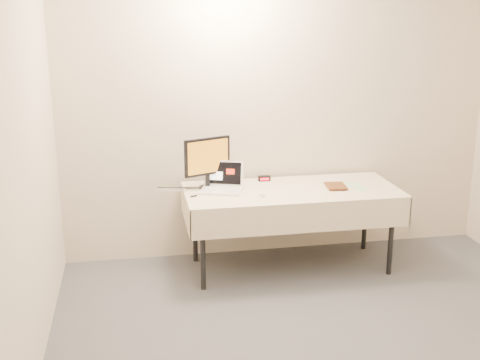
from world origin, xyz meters
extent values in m
cube|color=beige|center=(0.00, 2.50, 1.35)|extent=(4.00, 0.10, 2.70)
cylinder|color=black|center=(-0.82, 1.75, 0.34)|extent=(0.04, 0.04, 0.69)
cylinder|color=black|center=(0.82, 1.75, 0.34)|extent=(0.04, 0.04, 0.69)
cylinder|color=black|center=(-0.82, 2.34, 0.34)|extent=(0.04, 0.04, 0.69)
cylinder|color=black|center=(0.82, 2.34, 0.34)|extent=(0.04, 0.04, 0.69)
cube|color=gray|center=(0.00, 2.04, 0.71)|extent=(1.80, 0.75, 0.04)
cube|color=beige|center=(0.00, 2.04, 0.73)|extent=(1.86, 0.81, 0.01)
cube|color=beige|center=(0.00, 1.64, 0.60)|extent=(1.86, 0.01, 0.25)
cube|color=beige|center=(0.00, 2.45, 0.60)|extent=(1.86, 0.01, 0.25)
cube|color=beige|center=(-0.93, 2.04, 0.60)|extent=(0.01, 0.81, 0.25)
cube|color=beige|center=(0.93, 2.04, 0.60)|extent=(0.01, 0.81, 0.25)
cube|color=white|center=(-0.62, 2.07, 0.75)|extent=(0.40, 0.34, 0.02)
cube|color=white|center=(-0.57, 2.21, 0.87)|extent=(0.34, 0.17, 0.22)
cube|color=black|center=(-0.57, 2.21, 0.87)|extent=(0.30, 0.14, 0.19)
cylinder|color=black|center=(-0.71, 2.21, 0.74)|extent=(0.20, 0.20, 0.01)
cube|color=black|center=(-0.71, 2.21, 0.81)|extent=(0.04, 0.03, 0.11)
cube|color=black|center=(-0.71, 2.21, 1.02)|extent=(0.41, 0.19, 0.33)
cube|color=orange|center=(-0.71, 2.21, 1.02)|extent=(0.36, 0.15, 0.28)
imported|color=#944A1B|center=(0.31, 2.03, 0.85)|extent=(0.17, 0.04, 0.23)
cube|color=black|center=(-0.18, 2.34, 0.76)|extent=(0.11, 0.05, 0.05)
cube|color=#FF0C23|center=(-0.18, 2.32, 0.76)|extent=(0.08, 0.01, 0.02)
ellipsoid|color=#B6B6B8|center=(-0.30, 1.89, 0.75)|extent=(0.05, 0.08, 0.02)
cube|color=#BEE9B9|center=(0.59, 2.02, 0.74)|extent=(0.15, 0.30, 0.00)
cube|color=black|center=(-0.86, 1.98, 0.74)|extent=(0.06, 0.04, 0.01)
camera|label=1|loc=(-1.35, -2.79, 2.26)|focal=45.00mm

